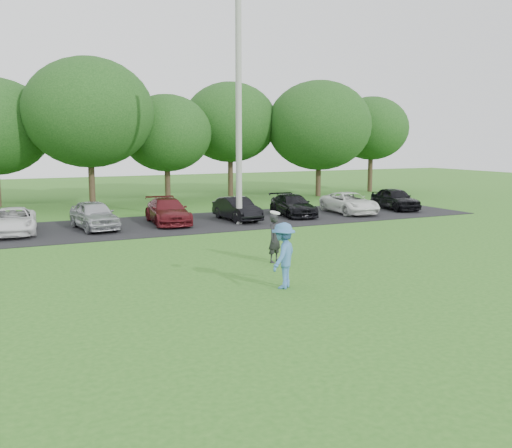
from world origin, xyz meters
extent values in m
plane|color=#2C631C|center=(0.00, 0.00, 0.00)|extent=(100.00, 100.00, 0.00)
cube|color=black|center=(0.00, 13.00, 0.01)|extent=(32.00, 6.50, 0.03)
cylinder|color=#989994|center=(3.00, 11.61, 5.06)|extent=(0.28, 0.28, 10.12)
imported|color=teal|center=(-0.61, 0.54, 0.88)|extent=(1.29, 1.25, 1.77)
cylinder|color=white|center=(-0.83, 0.59, 2.05)|extent=(0.28, 0.27, 0.11)
imported|color=black|center=(0.69, 3.51, 0.79)|extent=(0.68, 0.60, 1.58)
cube|color=black|center=(0.87, 3.33, 1.02)|extent=(0.17, 0.15, 0.10)
imported|color=white|center=(-6.70, 13.09, 0.57)|extent=(2.12, 4.04, 1.08)
imported|color=#A9ABB0|center=(-3.40, 12.96, 0.66)|extent=(1.89, 3.83, 1.25)
imported|color=#581319|center=(0.01, 13.15, 0.62)|extent=(1.97, 4.17, 1.17)
imported|color=black|center=(3.39, 12.75, 0.59)|extent=(1.35, 3.47, 1.13)
imported|color=black|center=(6.68, 13.03, 0.58)|extent=(1.94, 3.92, 1.09)
imported|color=white|center=(9.94, 12.64, 0.58)|extent=(2.17, 4.13, 1.11)
imported|color=black|center=(13.24, 12.93, 0.64)|extent=(1.87, 3.73, 1.22)
cylinder|color=#38281C|center=(-2.00, 21.60, 1.35)|extent=(0.36, 0.36, 2.70)
ellipsoid|color=#214C19|center=(-2.00, 21.60, 5.48)|extent=(7.42, 7.42, 6.31)
cylinder|color=#38281C|center=(3.00, 23.00, 1.10)|extent=(0.36, 0.36, 2.20)
ellipsoid|color=#214C19|center=(3.00, 23.00, 4.36)|extent=(5.76, 5.76, 4.90)
cylinder|color=#38281C|center=(8.00, 24.40, 1.35)|extent=(0.36, 0.36, 2.70)
ellipsoid|color=#214C19|center=(8.00, 24.40, 5.14)|extent=(6.50, 6.50, 5.53)
cylinder|color=#38281C|center=(13.50, 21.60, 1.10)|extent=(0.36, 0.36, 2.20)
ellipsoid|color=#214C19|center=(13.50, 21.60, 4.92)|extent=(7.24, 7.24, 6.15)
cylinder|color=#38281C|center=(19.00, 23.00, 1.35)|extent=(0.36, 0.36, 2.70)
ellipsoid|color=#214C19|center=(19.00, 23.00, 4.79)|extent=(5.58, 5.58, 4.74)
camera|label=1|loc=(-7.69, -12.59, 3.95)|focal=40.00mm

